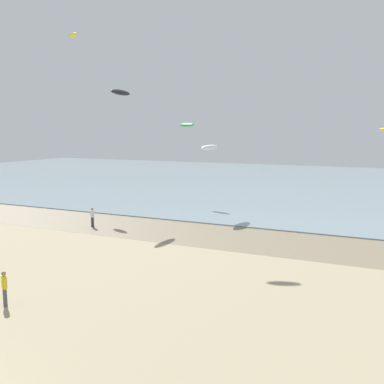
{
  "coord_description": "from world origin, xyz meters",
  "views": [
    {
      "loc": [
        12.86,
        -7.16,
        8.39
      ],
      "look_at": [
        3.65,
        12.86,
        5.29
      ],
      "focal_mm": 40.72,
      "sensor_mm": 36.0,
      "label": 1
    }
  ],
  "objects_px": {
    "person_nearest_camera": "(4,287)",
    "kite_aloft_7": "(384,130)",
    "kite_aloft_3": "(187,125)",
    "kite_aloft_4": "(210,147)",
    "person_left_flank": "(92,217)",
    "kite_aloft_1": "(73,35)",
    "kite_aloft_8": "(120,92)"
  },
  "relations": [
    {
      "from": "kite_aloft_4",
      "to": "kite_aloft_7",
      "type": "bearing_deg",
      "value": -52.0
    },
    {
      "from": "kite_aloft_3",
      "to": "kite_aloft_8",
      "type": "height_order",
      "value": "kite_aloft_8"
    },
    {
      "from": "person_nearest_camera",
      "to": "kite_aloft_7",
      "type": "bearing_deg",
      "value": 66.41
    },
    {
      "from": "kite_aloft_7",
      "to": "kite_aloft_1",
      "type": "bearing_deg",
      "value": -99.94
    },
    {
      "from": "person_nearest_camera",
      "to": "kite_aloft_8",
      "type": "distance_m",
      "value": 24.56
    },
    {
      "from": "person_nearest_camera",
      "to": "kite_aloft_7",
      "type": "distance_m",
      "value": 39.95
    },
    {
      "from": "person_left_flank",
      "to": "kite_aloft_1",
      "type": "bearing_deg",
      "value": 133.5
    },
    {
      "from": "person_left_flank",
      "to": "kite_aloft_8",
      "type": "xyz_separation_m",
      "value": [
        -0.07,
        4.88,
        11.07
      ]
    },
    {
      "from": "kite_aloft_3",
      "to": "kite_aloft_4",
      "type": "distance_m",
      "value": 8.55
    },
    {
      "from": "person_left_flank",
      "to": "kite_aloft_3",
      "type": "height_order",
      "value": "kite_aloft_3"
    },
    {
      "from": "kite_aloft_4",
      "to": "person_left_flank",
      "type": "bearing_deg",
      "value": 147.58
    },
    {
      "from": "person_nearest_camera",
      "to": "person_left_flank",
      "type": "relative_size",
      "value": 1.0
    },
    {
      "from": "person_nearest_camera",
      "to": "person_left_flank",
      "type": "xyz_separation_m",
      "value": [
        -6.97,
        15.89,
        0.0
      ]
    },
    {
      "from": "kite_aloft_7",
      "to": "kite_aloft_4",
      "type": "bearing_deg",
      "value": -81.13
    },
    {
      "from": "kite_aloft_1",
      "to": "person_left_flank",
      "type": "bearing_deg",
      "value": -21.23
    },
    {
      "from": "kite_aloft_1",
      "to": "kite_aloft_4",
      "type": "bearing_deg",
      "value": 20.43
    },
    {
      "from": "person_left_flank",
      "to": "kite_aloft_4",
      "type": "height_order",
      "value": "kite_aloft_4"
    },
    {
      "from": "kite_aloft_4",
      "to": "kite_aloft_8",
      "type": "height_order",
      "value": "kite_aloft_8"
    },
    {
      "from": "person_left_flank",
      "to": "kite_aloft_7",
      "type": "distance_m",
      "value": 31.2
    },
    {
      "from": "person_left_flank",
      "to": "kite_aloft_8",
      "type": "height_order",
      "value": "kite_aloft_8"
    },
    {
      "from": "kite_aloft_1",
      "to": "kite_aloft_7",
      "type": "height_order",
      "value": "kite_aloft_1"
    },
    {
      "from": "kite_aloft_1",
      "to": "kite_aloft_7",
      "type": "xyz_separation_m",
      "value": [
        33.21,
        8.94,
        -10.77
      ]
    },
    {
      "from": "person_nearest_camera",
      "to": "kite_aloft_3",
      "type": "relative_size",
      "value": 0.71
    },
    {
      "from": "kite_aloft_7",
      "to": "kite_aloft_8",
      "type": "relative_size",
      "value": 0.7
    },
    {
      "from": "kite_aloft_3",
      "to": "kite_aloft_4",
      "type": "relative_size",
      "value": 0.77
    },
    {
      "from": "person_left_flank",
      "to": "kite_aloft_1",
      "type": "height_order",
      "value": "kite_aloft_1"
    },
    {
      "from": "kite_aloft_7",
      "to": "kite_aloft_8",
      "type": "bearing_deg",
      "value": -81.29
    },
    {
      "from": "kite_aloft_8",
      "to": "kite_aloft_3",
      "type": "bearing_deg",
      "value": -8.74
    },
    {
      "from": "person_nearest_camera",
      "to": "kite_aloft_4",
      "type": "distance_m",
      "value": 26.16
    },
    {
      "from": "person_left_flank",
      "to": "kite_aloft_1",
      "type": "distance_m",
      "value": 23.92
    },
    {
      "from": "person_left_flank",
      "to": "kite_aloft_4",
      "type": "bearing_deg",
      "value": 53.46
    },
    {
      "from": "kite_aloft_1",
      "to": "kite_aloft_3",
      "type": "height_order",
      "value": "kite_aloft_1"
    }
  ]
}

